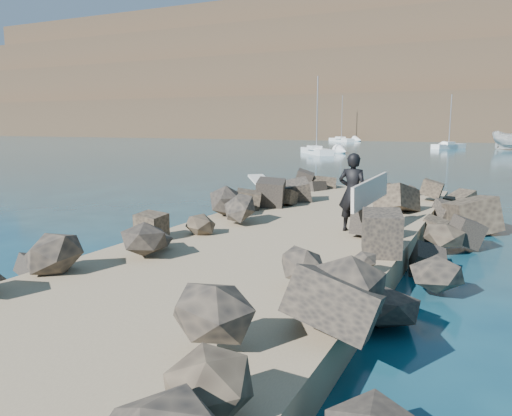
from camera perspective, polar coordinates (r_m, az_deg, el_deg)
The scene contains 9 objects.
ground at distance 12.13m, azimuth 2.05°, elevation -6.29°, with size 800.00×800.00×0.00m, color #0F384C.
jetty at distance 10.32m, azimuth -2.42°, elevation -7.42°, with size 6.00×26.00×0.60m, color #8C7759.
riprap_left at distance 12.23m, azimuth -13.42°, elevation -4.00°, with size 2.60×22.00×1.00m, color black.
riprap_right at distance 9.79m, azimuth 14.32°, elevation -7.44°, with size 2.60×22.00×1.00m, color black.
surfboard_resting at distance 17.90m, azimuth 1.00°, elevation 2.25°, with size 0.59×2.38×0.08m, color silver.
surfer_with_board at distance 12.87m, azimuth 11.25°, elevation 1.78°, with size 0.99×2.48×2.01m.
sailboat_b at distance 74.41m, azimuth 21.15°, elevation 6.61°, with size 4.20×6.02×7.51m.
sailboat_a at distance 57.03m, azimuth 6.90°, elevation 6.48°, with size 5.61×6.79×8.74m.
sailboat_e at distance 99.94m, azimuth 9.71°, elevation 7.69°, with size 6.40×6.55×9.01m.
Camera 1 is at (4.65, -10.71, 3.31)m, focal length 35.00 mm.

